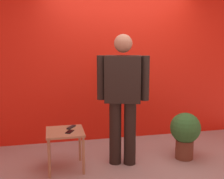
{
  "coord_description": "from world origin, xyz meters",
  "views": [
    {
      "loc": [
        -1.19,
        -3.39,
        1.74
      ],
      "look_at": [
        -0.31,
        0.55,
        1.02
      ],
      "focal_mm": 45.66,
      "sensor_mm": 36.0,
      "label": 1
    }
  ],
  "objects_px": {
    "tv_remote": "(71,127)",
    "cell_phone": "(70,132)",
    "side_table": "(65,137)",
    "standing_person": "(123,93)",
    "potted_plant": "(185,132)"
  },
  "relations": [
    {
      "from": "standing_person",
      "to": "side_table",
      "type": "relative_size",
      "value": 3.37
    },
    {
      "from": "side_table",
      "to": "potted_plant",
      "type": "bearing_deg",
      "value": -1.09
    },
    {
      "from": "potted_plant",
      "to": "standing_person",
      "type": "bearing_deg",
      "value": 178.19
    },
    {
      "from": "standing_person",
      "to": "cell_phone",
      "type": "height_order",
      "value": "standing_person"
    },
    {
      "from": "side_table",
      "to": "potted_plant",
      "type": "xyz_separation_m",
      "value": [
        1.73,
        -0.03,
        -0.04
      ]
    },
    {
      "from": "tv_remote",
      "to": "side_table",
      "type": "bearing_deg",
      "value": -94.47
    },
    {
      "from": "potted_plant",
      "to": "cell_phone",
      "type": "bearing_deg",
      "value": -178.72
    },
    {
      "from": "cell_phone",
      "to": "potted_plant",
      "type": "bearing_deg",
      "value": 30.43
    },
    {
      "from": "standing_person",
      "to": "tv_remote",
      "type": "xyz_separation_m",
      "value": [
        -0.7,
        0.11,
        -0.46
      ]
    },
    {
      "from": "cell_phone",
      "to": "tv_remote",
      "type": "relative_size",
      "value": 0.85
    },
    {
      "from": "tv_remote",
      "to": "cell_phone",
      "type": "bearing_deg",
      "value": -65.19
    },
    {
      "from": "standing_person",
      "to": "cell_phone",
      "type": "relative_size",
      "value": 12.52
    },
    {
      "from": "cell_phone",
      "to": "side_table",
      "type": "bearing_deg",
      "value": 158.81
    },
    {
      "from": "standing_person",
      "to": "potted_plant",
      "type": "distance_m",
      "value": 1.11
    },
    {
      "from": "potted_plant",
      "to": "side_table",
      "type": "bearing_deg",
      "value": 178.91
    }
  ]
}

